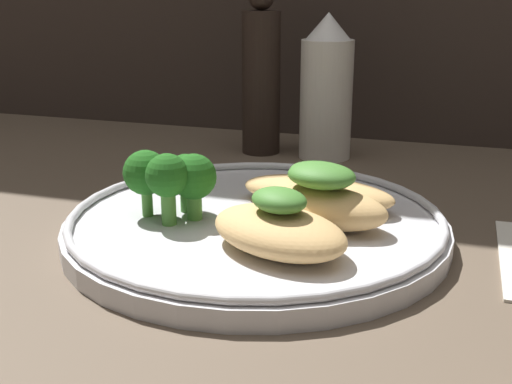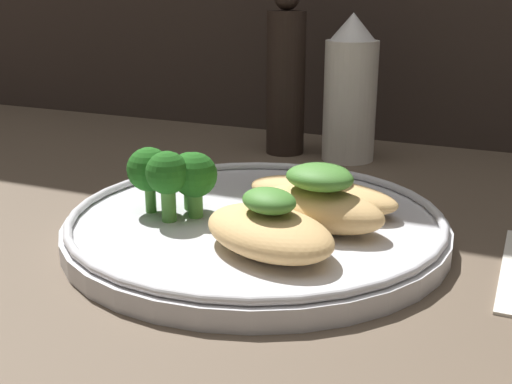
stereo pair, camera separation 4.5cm
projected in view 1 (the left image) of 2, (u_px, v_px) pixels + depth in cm
name	position (u px, v px, depth cm)	size (l,w,h in cm)	color
ground_plane	(256.00, 243.00, 46.09)	(180.00, 180.00, 1.00)	brown
plate	(256.00, 224.00, 45.63)	(27.07, 27.07, 2.00)	silver
grilled_meat_front	(279.00, 229.00, 39.53)	(11.14, 9.48, 4.09)	tan
grilled_meat_middle	(322.00, 199.00, 43.90)	(10.18, 6.30, 4.45)	tan
grilled_meat_back	(317.00, 190.00, 47.59)	(12.11, 5.95, 3.42)	tan
broccoli_bunch	(172.00, 176.00, 44.77)	(6.71, 6.11, 5.04)	#4C8E38
sauce_bottle	(324.00, 90.00, 65.10)	(5.31, 5.31, 14.66)	white
pepper_grinder	(261.00, 78.00, 66.73)	(4.01, 4.01, 17.32)	black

